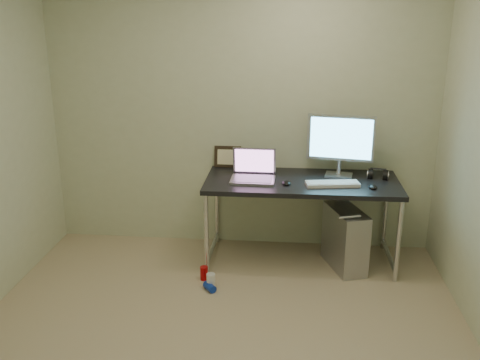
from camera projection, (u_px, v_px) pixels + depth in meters
name	position (u px, v px, depth m)	size (l,w,h in m)	color
floor	(216.00, 350.00, 3.53)	(3.50, 3.50, 0.00)	tan
wall_back	(241.00, 113.00, 4.80)	(3.50, 0.02, 2.50)	beige
desk	(302.00, 189.00, 4.59)	(1.65, 0.72, 0.75)	black
tower_computer	(345.00, 238.00, 4.59)	(0.38, 0.55, 0.56)	#A5A5AA
cable_a	(336.00, 207.00, 4.94)	(0.01, 0.01, 0.70)	black
cable_b	(346.00, 210.00, 4.92)	(0.01, 0.01, 0.72)	black
can_red	(204.00, 273.00, 4.43)	(0.06, 0.06, 0.12)	#AB070A
can_white	(211.00, 281.00, 4.29)	(0.07, 0.07, 0.13)	white
can_blue	(210.00, 287.00, 4.27)	(0.06, 0.06, 0.11)	#1131AC
laptop	(253.00, 172.00, 4.58)	(0.38, 0.31, 0.26)	silver
monitor	(341.00, 141.00, 4.59)	(0.57, 0.20, 0.54)	silver
keyboard	(332.00, 184.00, 4.43)	(0.44, 0.14, 0.03)	silver
mouse_right	(373.00, 186.00, 4.36)	(0.06, 0.10, 0.03)	black
mouse_left	(287.00, 182.00, 4.46)	(0.07, 0.12, 0.04)	black
headphones	(378.00, 175.00, 4.61)	(0.18, 0.11, 0.11)	black
picture_frame	(228.00, 157.00, 4.92)	(0.25, 0.03, 0.20)	black
webcam	(253.00, 161.00, 4.81)	(0.05, 0.04, 0.12)	silver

